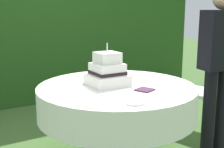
% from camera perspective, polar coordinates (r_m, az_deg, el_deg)
% --- Properties ---
extents(foliage_hedge, '(5.83, 0.67, 2.82)m').
position_cam_1_polar(foliage_hedge, '(4.81, -15.50, 11.79)').
color(foliage_hedge, '#234C19').
rests_on(foliage_hedge, ground_plane).
extents(cake_table, '(1.37, 1.37, 0.76)m').
position_cam_1_polar(cake_table, '(2.62, 0.89, -5.07)').
color(cake_table, '#4C4C51').
rests_on(cake_table, ground_plane).
extents(wedding_cake, '(0.33, 0.33, 0.37)m').
position_cam_1_polar(wedding_cake, '(2.58, -0.87, 0.35)').
color(wedding_cake, white).
rests_on(wedding_cake, cake_table).
extents(serving_plate_near, '(0.15, 0.15, 0.01)m').
position_cam_1_polar(serving_plate_near, '(2.10, 4.34, -5.46)').
color(serving_plate_near, white).
rests_on(serving_plate_near, cake_table).
extents(serving_plate_far, '(0.14, 0.14, 0.01)m').
position_cam_1_polar(serving_plate_far, '(2.93, 1.64, -0.37)').
color(serving_plate_far, white).
rests_on(serving_plate_far, cake_table).
extents(napkin_stack, '(0.16, 0.16, 0.01)m').
position_cam_1_polar(napkin_stack, '(2.44, 6.28, -3.01)').
color(napkin_stack, '#4C2D47').
rests_on(napkin_stack, cake_table).
extents(garden_chair, '(0.50, 0.50, 0.89)m').
position_cam_1_polar(garden_chair, '(3.54, 17.42, -2.47)').
color(garden_chair, white).
rests_on(garden_chair, ground_plane).
extents(standing_person, '(0.39, 0.26, 1.60)m').
position_cam_1_polar(standing_person, '(2.99, 19.81, 2.36)').
color(standing_person, black).
rests_on(standing_person, ground_plane).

